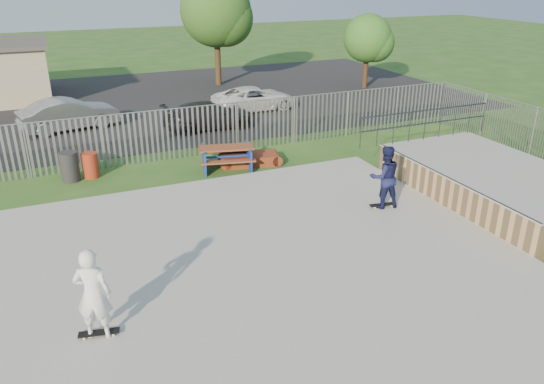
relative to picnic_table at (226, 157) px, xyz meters
name	(u,v)px	position (x,y,z in m)	size (l,w,h in m)	color
ground	(223,277)	(-2.53, -7.17, -0.43)	(120.00, 120.00, 0.00)	#2A511C
concrete_slab	(223,274)	(-2.53, -7.17, -0.35)	(15.00, 12.00, 0.15)	#9C9C97
quarter_pipe	(493,183)	(6.96, -6.13, 0.13)	(5.50, 7.05, 2.19)	tan
fence	(206,171)	(-1.53, -2.58, 0.57)	(26.04, 16.02, 2.00)	gray
picnic_table	(226,157)	(0.00, 0.00, 0.00)	(2.30, 2.03, 0.84)	brown
funbox	(250,159)	(0.96, 0.05, -0.23)	(2.12, 1.35, 0.39)	maroon
trash_bin_red	(91,165)	(-4.75, 1.04, 0.03)	(0.55, 0.55, 0.91)	maroon
trash_bin_grey	(70,167)	(-5.45, 0.97, 0.10)	(0.63, 0.63, 1.05)	#262629
parking_lot	(113,105)	(-2.53, 11.83, -0.42)	(40.00, 18.00, 0.02)	black
car_silver	(69,114)	(-4.99, 7.71, 0.31)	(1.53, 4.39, 1.45)	#A7A7AC
car_dark	(209,115)	(0.98, 5.35, 0.21)	(1.73, 4.26, 1.24)	#222227
car_white	(254,98)	(4.20, 7.78, 0.20)	(2.03, 4.40, 1.22)	white
tree_mid	(216,11)	(4.49, 14.79, 4.08)	(4.33, 4.33, 6.69)	#44321B
tree_right	(368,38)	(12.59, 10.32, 2.57)	(2.90, 2.90, 4.47)	#422A1A
skateboard_a	(382,205)	(3.18, -5.50, -0.24)	(0.82, 0.32, 0.08)	black
skateboard_b	(99,334)	(-5.58, -8.50, -0.24)	(0.82, 0.36, 0.08)	black
skater_navy	(385,177)	(3.18, -5.50, 0.70)	(0.95, 0.74, 1.95)	#141840
skater_white	(93,294)	(-5.58, -8.50, 0.70)	(0.71, 0.47, 1.95)	white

